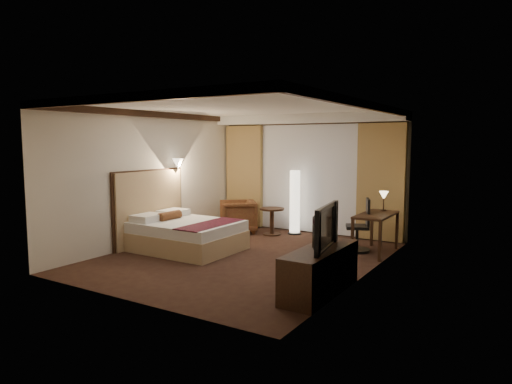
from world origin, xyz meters
The scene contains 21 objects.
floor centered at (0.00, 0.00, 0.00)m, with size 4.50×5.50×0.01m, color #331B13.
ceiling centered at (0.00, 0.00, 2.70)m, with size 4.50×5.50×0.01m, color white.
back_wall centered at (0.00, 2.75, 1.35)m, with size 4.50×0.02×2.70m, color silver.
left_wall centered at (-2.25, 0.00, 1.35)m, with size 0.02×5.50×2.70m, color silver.
right_wall centered at (2.25, 0.00, 1.35)m, with size 0.02×5.50×2.70m, color silver.
crown_molding centered at (0.00, 0.00, 2.64)m, with size 4.50×5.50×0.12m, color black, non-canonical shape.
soffit centered at (0.00, 2.50, 2.60)m, with size 4.50×0.50×0.20m, color white.
curtain_sheer centered at (0.00, 2.67, 1.25)m, with size 2.48×0.04×2.45m, color silver.
curtain_left_drape centered at (-1.70, 2.61, 1.25)m, with size 1.00×0.14×2.45m, color tan.
curtain_right_drape centered at (1.70, 2.61, 1.25)m, with size 1.00×0.14×2.45m, color tan.
wall_sconce centered at (-2.09, 0.60, 1.62)m, with size 0.24×0.24×0.24m, color white, non-canonical shape.
bed centered at (-1.23, -0.15, 0.28)m, with size 1.92×1.50×0.56m, color white, non-canonical shape.
headboard centered at (-2.20, -0.15, 0.75)m, with size 0.12×1.80×1.50m, color tan, non-canonical shape.
armchair centered at (-1.37, 1.82, 0.41)m, with size 0.79×0.74×0.82m, color #4F2417.
side_table centered at (-0.55, 1.97, 0.30)m, with size 0.55×0.55×0.61m, color black, non-canonical shape.
floor_lamp centered at (-0.16, 2.33, 0.73)m, with size 0.31×0.31×1.46m, color white, non-canonical shape.
desk centered at (1.95, 1.52, 0.38)m, with size 0.55×1.22×0.75m, color black, non-canonical shape.
desk_lamp centered at (1.95, 1.98, 0.92)m, with size 0.18×0.18×0.34m, color #FFD899, non-canonical shape.
office_chair centered at (1.61, 1.47, 0.51)m, with size 0.49×0.49×1.03m, color black, non-canonical shape.
dresser centered at (2.00, -1.15, 0.32)m, with size 0.50×1.63×0.63m, color black, non-canonical shape.
television centered at (1.97, -1.15, 0.95)m, with size 1.11×0.64×0.15m, color black.
Camera 1 is at (4.47, -6.81, 2.08)m, focal length 32.00 mm.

